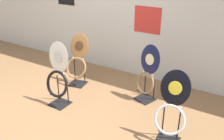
# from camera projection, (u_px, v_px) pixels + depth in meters

# --- Properties ---
(ground_plane) EXTENTS (14.00, 14.00, 0.00)m
(ground_plane) POSITION_uv_depth(u_px,v_px,m) (46.00, 118.00, 3.56)
(ground_plane) COLOR #8E6642
(wall_back) EXTENTS (8.00, 0.07, 2.60)m
(wall_back) POSITION_uv_depth(u_px,v_px,m) (117.00, 4.00, 4.57)
(wall_back) COLOR silver
(wall_back) RESTS_ON ground_plane
(toilet_seat_display_woodgrain) EXTENTS (0.43, 0.42, 0.89)m
(toilet_seat_display_woodgrain) POSITION_uv_depth(u_px,v_px,m) (78.00, 60.00, 4.36)
(toilet_seat_display_woodgrain) COLOR black
(toilet_seat_display_woodgrain) RESTS_ON ground_plane
(toilet_seat_display_white_plain) EXTENTS (0.42, 0.29, 0.99)m
(toilet_seat_display_white_plain) POSITION_uv_depth(u_px,v_px,m) (58.00, 78.00, 3.71)
(toilet_seat_display_white_plain) COLOR black
(toilet_seat_display_white_plain) RESTS_ON ground_plane
(toilet_seat_display_navy_moon) EXTENTS (0.41, 0.36, 0.90)m
(toilet_seat_display_navy_moon) POSITION_uv_depth(u_px,v_px,m) (147.00, 76.00, 3.86)
(toilet_seat_display_navy_moon) COLOR black
(toilet_seat_display_navy_moon) RESTS_ON ground_plane
(toilet_seat_display_jazz_black) EXTENTS (0.39, 0.37, 0.91)m
(toilet_seat_display_jazz_black) POSITION_uv_depth(u_px,v_px,m) (172.00, 108.00, 2.95)
(toilet_seat_display_jazz_black) COLOR black
(toilet_seat_display_jazz_black) RESTS_ON ground_plane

